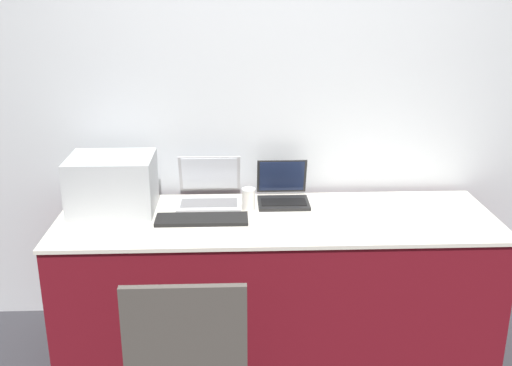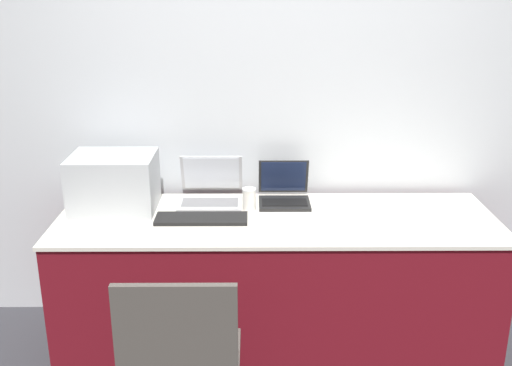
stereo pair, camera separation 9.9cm
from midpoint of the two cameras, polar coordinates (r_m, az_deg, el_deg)
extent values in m
cube|color=silver|center=(3.46, 0.71, 7.50)|extent=(8.00, 0.05, 2.60)
cube|color=maroon|center=(3.34, 1.06, -9.70)|extent=(2.30, 0.73, 0.77)
cube|color=silver|center=(3.17, 1.10, -3.44)|extent=(2.32, 0.75, 0.02)
cube|color=#B2B7BC|center=(3.31, -14.35, -0.08)|extent=(0.45, 0.35, 0.30)
cube|color=black|center=(3.24, -14.65, 1.80)|extent=(0.36, 0.27, 0.05)
cube|color=#B7B7BC|center=(3.34, -5.32, -1.98)|extent=(0.35, 0.24, 0.02)
cube|color=slate|center=(3.33, -5.34, -1.88)|extent=(0.31, 0.13, 0.00)
cube|color=#B7B7BC|center=(3.46, -5.25, 0.89)|extent=(0.35, 0.09, 0.23)
cube|color=silver|center=(3.46, -5.26, 0.89)|extent=(0.32, 0.08, 0.21)
cube|color=black|center=(3.34, 1.78, -1.93)|extent=(0.28, 0.22, 0.02)
cube|color=black|center=(3.33, 1.80, -1.83)|extent=(0.25, 0.12, 0.00)
cube|color=black|center=(3.44, 1.64, 0.64)|extent=(0.28, 0.07, 0.21)
cube|color=#192342|center=(3.43, 1.65, 0.64)|extent=(0.26, 0.06, 0.19)
cube|color=black|center=(3.13, -6.09, -3.46)|extent=(0.48, 0.16, 0.02)
cylinder|color=white|center=(3.25, -1.58, -1.63)|extent=(0.07, 0.07, 0.11)
cylinder|color=white|center=(3.23, -1.59, -0.61)|extent=(0.07, 0.07, 0.01)
cube|color=#4C4742|center=(2.64, -7.34, -16.67)|extent=(0.47, 0.45, 0.04)
cube|color=#4C4742|center=(2.33, -8.03, -14.65)|extent=(0.47, 0.03, 0.46)
camera|label=1|loc=(0.05, -90.91, -0.31)|focal=42.00mm
camera|label=2|loc=(0.05, 89.09, 0.31)|focal=42.00mm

